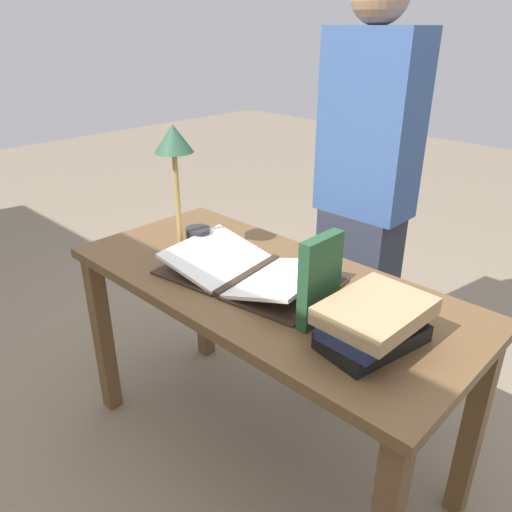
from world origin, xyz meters
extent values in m
plane|color=gray|center=(0.00, 0.00, 0.00)|extent=(12.00, 12.00, 0.00)
cube|color=brown|center=(0.00, 0.00, 0.73)|extent=(1.39, 0.64, 0.03)
cube|color=brown|center=(-0.65, -0.27, 0.36)|extent=(0.06, 0.06, 0.71)
cube|color=brown|center=(0.65, -0.27, 0.36)|extent=(0.06, 0.06, 0.71)
cube|color=brown|center=(0.65, 0.27, 0.36)|extent=(0.06, 0.06, 0.71)
cube|color=#38281E|center=(0.05, 0.03, 0.76)|extent=(0.07, 0.33, 0.02)
cube|color=#38281E|center=(-0.09, 0.01, 0.75)|extent=(0.31, 0.38, 0.01)
cube|color=#38281E|center=(0.20, 0.05, 0.75)|extent=(0.31, 0.38, 0.01)
cube|color=white|center=(-0.08, 0.01, 0.78)|extent=(0.29, 0.36, 0.08)
cube|color=white|center=(0.19, 0.04, 0.78)|extent=(0.29, 0.36, 0.08)
cube|color=black|center=(-0.45, 0.07, 0.77)|extent=(0.21, 0.30, 0.05)
cube|color=#1E284C|center=(-0.45, 0.07, 0.81)|extent=(0.17, 0.30, 0.03)
cube|color=tan|center=(-0.45, 0.07, 0.85)|extent=(0.22, 0.29, 0.05)
cube|color=#234C2D|center=(-0.28, 0.08, 0.87)|extent=(0.04, 0.15, 0.26)
cylinder|color=tan|center=(0.34, 0.07, 0.75)|extent=(0.12, 0.12, 0.02)
cylinder|color=tan|center=(0.34, 0.07, 0.94)|extent=(0.02, 0.02, 0.36)
cone|color=#285138|center=(0.34, 0.07, 1.17)|extent=(0.13, 0.13, 0.09)
cylinder|color=#28282D|center=(0.33, 0.00, 0.79)|extent=(0.09, 0.09, 0.09)
torus|color=#28282D|center=(0.31, 0.05, 0.79)|extent=(0.03, 0.05, 0.05)
cylinder|color=gold|center=(-0.01, -0.20, 0.75)|extent=(0.06, 0.15, 0.01)
cube|color=#2D3342|center=(0.03, -0.61, 0.41)|extent=(0.31, 0.20, 0.81)
cube|color=#38568E|center=(0.03, -0.61, 1.16)|extent=(0.36, 0.20, 0.69)
camera|label=1|loc=(-0.98, 1.06, 1.51)|focal=35.00mm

